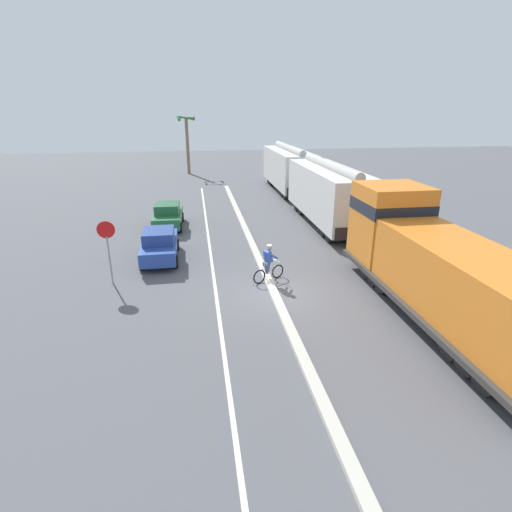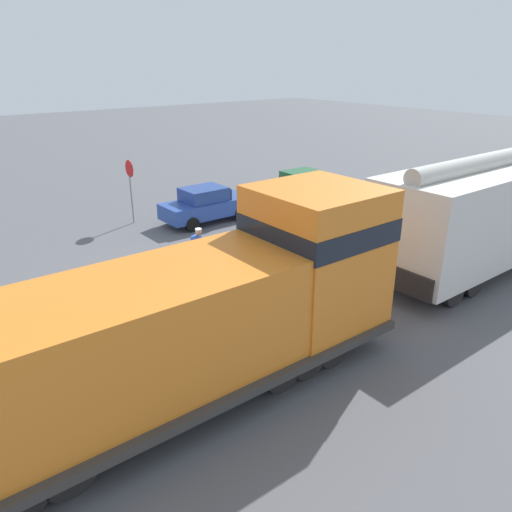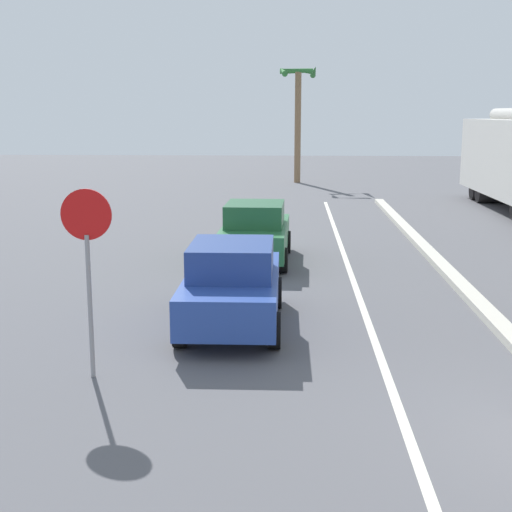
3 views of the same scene
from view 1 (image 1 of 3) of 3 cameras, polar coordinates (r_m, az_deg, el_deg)
ground_plane at (r=17.10m, az=2.38°, el=-5.16°), size 120.00×120.00×0.00m
median_curb at (r=22.56m, az=-0.51°, el=1.55°), size 0.36×36.00×0.16m
lane_stripe at (r=22.39m, az=-6.61°, el=1.06°), size 0.14×36.00×0.01m
locomotive at (r=16.43m, az=23.72°, el=-1.26°), size 3.10×11.61×4.20m
hopper_car_lead at (r=26.94m, az=10.31°, el=8.76°), size 2.90×10.60×4.18m
hopper_car_middle at (r=37.94m, az=4.66°, el=12.35°), size 2.90×10.60×4.18m
parked_car_blue at (r=20.99m, az=-13.61°, el=1.61°), size 1.87×4.22×1.62m
parked_car_green at (r=26.67m, az=-12.46°, el=5.71°), size 1.91×4.24×1.62m
cyclist at (r=17.85m, az=1.79°, el=-1.17°), size 1.54×0.85×1.71m
stop_sign at (r=18.33m, az=-20.48°, el=2.10°), size 0.76×0.08×2.88m
palm_tree_near at (r=48.49m, az=-9.88°, el=16.93°), size 2.31×2.36×6.66m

